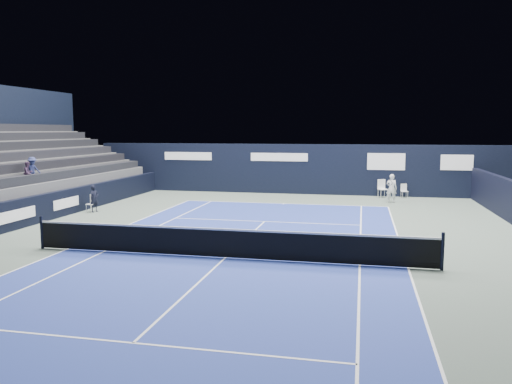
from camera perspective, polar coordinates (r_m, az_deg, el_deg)
ground at (r=17.57m, az=-1.79°, el=-5.96°), size 48.00×48.00×0.00m
court_surface at (r=15.70m, az=-3.55°, el=-7.55°), size 10.97×23.77×0.01m
folding_chair_back_a at (r=30.47m, az=14.18°, el=0.74°), size 0.62×0.64×1.08m
folding_chair_back_b at (r=30.75m, az=16.57°, el=0.24°), size 0.43×0.42×0.82m
line_judge_chair at (r=25.61m, az=-18.25°, el=-1.11°), size 0.43×0.42×0.84m
line_judge at (r=25.51m, az=-17.99°, el=-0.73°), size 0.47×0.56×1.31m
court_markings at (r=15.69m, az=-3.55°, el=-7.53°), size 11.03×23.83×0.00m
tennis_net at (r=15.58m, az=-3.56°, el=-5.75°), size 12.90×0.10×1.10m
back_sponsor_wall at (r=31.48m, az=4.54°, el=2.65°), size 26.00×0.63×3.10m
side_barrier_left at (r=24.91m, az=-21.19°, el=-1.17°), size 0.33×22.00×1.20m
spectator_stand at (r=27.80m, az=-26.70°, el=2.17°), size 6.00×18.00×6.40m
tennis_player at (r=28.43m, az=15.23°, el=0.41°), size 0.64×0.86×1.58m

